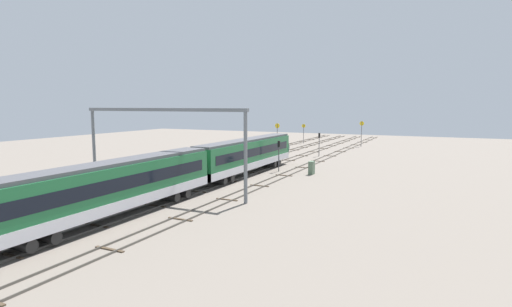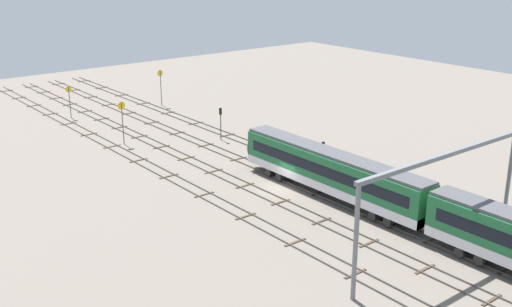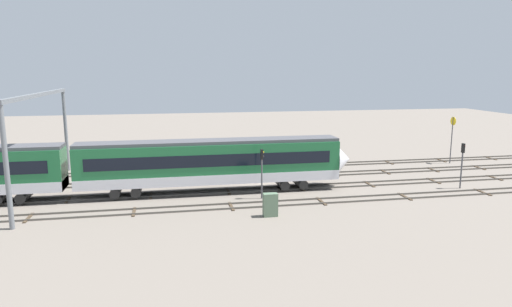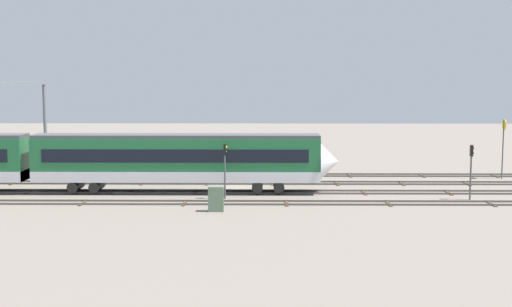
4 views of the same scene
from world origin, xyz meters
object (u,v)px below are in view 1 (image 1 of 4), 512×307
Objects in this scene: speed_sign_mid_trackside at (277,132)px; signal_light_trackside_departure at (279,151)px; overhead_gantry at (162,129)px; speed_sign_near_foreground at (304,131)px; train at (120,187)px; speed_sign_far_trackside at (362,130)px; signal_light_trackside_approach at (319,141)px; relay_cabinet at (312,168)px.

speed_sign_mid_trackside is 28.18m from signal_light_trackside_departure.
signal_light_trackside_departure is (19.29, -5.63, -4.12)m from overhead_gantry.
signal_light_trackside_departure is (-43.29, -10.97, -0.27)m from speed_sign_near_foreground.
speed_sign_far_trackside is (69.83, -6.69, 1.19)m from train.
speed_sign_near_foreground reaches higher than signal_light_trackside_approach.
speed_sign_near_foreground is at bearing 6.42° from train.
train reaches higher than relay_cabinet.
speed_sign_near_foreground is at bearing 14.22° from signal_light_trackside_departure.
overhead_gantry is at bearing 171.18° from speed_sign_far_trackside.
signal_light_trackside_approach reaches higher than relay_cabinet.
train is 13.14× the size of speed_sign_mid_trackside.
speed_sign_mid_trackside is at bearing 31.39° from relay_cabinet.
signal_light_trackside_approach is (-6.33, -11.15, -0.90)m from speed_sign_mid_trackside.
speed_sign_mid_trackside reaches higher than signal_light_trackside_approach.
speed_sign_far_trackside is at bearing -8.82° from overhead_gantry.
overhead_gantry is 3.52× the size of speed_sign_far_trackside.
signal_light_trackside_departure is at bearing -5.84° from train.
overhead_gantry is 20.51m from signal_light_trackside_departure.
train is at bearing -163.36° from overhead_gantry.
overhead_gantry is 62.92m from speed_sign_near_foreground.
speed_sign_far_trackside reaches higher than speed_sign_mid_trackside.
speed_sign_mid_trackside is at bearing 6.74° from overhead_gantry.
speed_sign_far_trackside reaches higher than speed_sign_near_foreground.
overhead_gantry is 61.52m from speed_sign_far_trackside.
speed_sign_near_foreground is at bearing 20.18° from relay_cabinet.
overhead_gantry reaches higher than speed_sign_far_trackside.
overhead_gantry reaches higher than speed_sign_near_foreground.
train is 17.10× the size of signal_light_trackside_approach.
speed_sign_near_foreground is at bearing 25.19° from signal_light_trackside_approach.
overhead_gantry is (9.12, 2.72, 4.38)m from train.
speed_sign_far_trackside is at bearing -5.47° from train.
speed_sign_far_trackside is (-1.86, -14.75, 0.66)m from speed_sign_near_foreground.
speed_sign_far_trackside reaches higher than signal_light_trackside_approach.
signal_light_trackside_departure is 2.42× the size of relay_cabinet.
relay_cabinet is at bearing -178.22° from speed_sign_far_trackside.
train is 48.11m from signal_light_trackside_approach.
signal_light_trackside_departure reaches higher than relay_cabinet.
speed_sign_far_trackside is 3.19× the size of relay_cabinet.
overhead_gantry is 3.61× the size of speed_sign_mid_trackside.
speed_sign_near_foreground is at bearing 4.88° from overhead_gantry.
train is at bearing -173.58° from speed_sign_near_foreground.
signal_light_trackside_departure is (-41.43, 3.79, -0.93)m from speed_sign_far_trackside.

